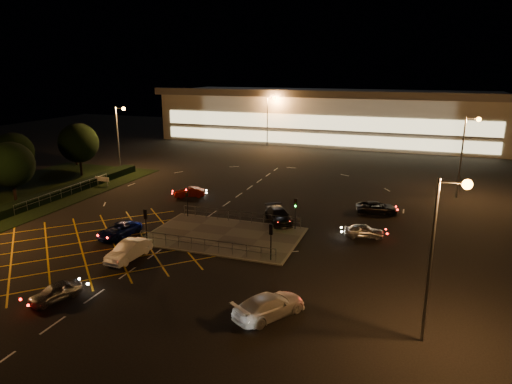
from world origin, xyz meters
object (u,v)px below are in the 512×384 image
(car_far_dkgrey, at_px, (279,216))
(car_circ_red, at_px, (189,192))
(signal_se, at_px, (271,235))
(signal_nw, at_px, (187,196))
(car_left_blue, at_px, (119,230))
(car_east_grey, at_px, (377,208))
(car_queue_white, at_px, (129,251))
(signal_sw, at_px, (146,219))
(signal_ne, at_px, (296,207))
(car_near_silver, at_px, (55,292))
(car_approach_white, at_px, (269,305))
(car_right_silver, at_px, (364,231))

(car_far_dkgrey, relative_size, car_circ_red, 1.39)
(signal_se, bearing_deg, signal_nw, -33.65)
(car_left_blue, relative_size, car_east_grey, 1.00)
(car_queue_white, height_order, car_left_blue, car_queue_white)
(signal_sw, relative_size, car_circ_red, 0.85)
(signal_ne, xyz_separation_m, car_near_silver, (-12.14, -19.34, -1.75))
(signal_nw, relative_size, signal_ne, 1.00)
(signal_ne, bearing_deg, signal_sw, -146.35)
(car_left_blue, distance_m, car_approach_white, 20.13)
(car_approach_white, bearing_deg, car_east_grey, -67.77)
(car_near_silver, xyz_separation_m, car_right_silver, (18.83, 19.62, 0.02))
(car_east_grey, bearing_deg, car_queue_white, 125.82)
(car_far_dkgrey, xyz_separation_m, car_east_grey, (9.46, 6.57, -0.10))
(signal_sw, distance_m, car_far_dkgrey, 13.83)
(signal_sw, relative_size, car_far_dkgrey, 0.61)
(car_far_dkgrey, xyz_separation_m, car_approach_white, (4.80, -18.01, 0.01))
(car_queue_white, xyz_separation_m, car_east_grey, (18.69, 19.85, -0.12))
(signal_se, distance_m, car_far_dkgrey, 10.05)
(car_left_blue, bearing_deg, signal_ne, 33.98)
(car_east_grey, height_order, car_approach_white, car_approach_white)
(car_near_silver, relative_size, car_far_dkgrey, 0.70)
(car_left_blue, bearing_deg, car_far_dkgrey, 42.86)
(car_near_silver, relative_size, car_queue_white, 0.78)
(car_queue_white, height_order, car_far_dkgrey, car_queue_white)
(signal_sw, xyz_separation_m, signal_nw, (0.00, 7.99, 0.00))
(signal_sw, relative_size, car_queue_white, 0.68)
(car_near_silver, bearing_deg, car_approach_white, 33.23)
(car_queue_white, relative_size, car_approach_white, 0.89)
(car_queue_white, xyz_separation_m, car_far_dkgrey, (9.23, 13.28, -0.01))
(car_far_dkgrey, height_order, car_approach_white, car_approach_white)
(car_right_silver, bearing_deg, car_east_grey, -14.33)
(car_queue_white, xyz_separation_m, car_circ_red, (-4.03, 18.77, -0.15))
(signal_sw, height_order, signal_nw, same)
(signal_se, bearing_deg, car_approach_white, 107.04)
(signal_sw, height_order, car_east_grey, signal_sw)
(signal_se, bearing_deg, car_circ_red, -44.34)
(car_right_silver, bearing_deg, signal_ne, 81.89)
(signal_se, relative_size, car_approach_white, 0.61)
(signal_se, distance_m, signal_nw, 14.41)
(signal_ne, bearing_deg, signal_se, -90.00)
(car_right_silver, distance_m, car_east_grey, 7.99)
(signal_nw, bearing_deg, car_far_dkgrey, 9.75)
(car_near_silver, bearing_deg, car_circ_red, 118.90)
(signal_sw, height_order, signal_se, same)
(car_left_blue, xyz_separation_m, car_far_dkgrey, (13.23, 9.07, 0.10))
(signal_sw, height_order, car_left_blue, signal_sw)
(signal_sw, bearing_deg, car_queue_white, 98.37)
(signal_se, bearing_deg, car_near_silver, 43.09)
(signal_ne, relative_size, car_queue_white, 0.68)
(signal_ne, relative_size, car_east_grey, 0.68)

